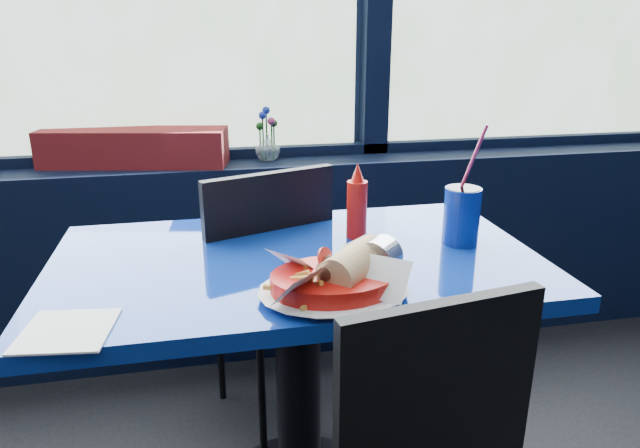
{
  "coord_description": "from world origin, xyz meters",
  "views": [
    {
      "loc": [
        0.09,
        0.7,
        1.29
      ],
      "look_at": [
        0.36,
        1.98,
        0.84
      ],
      "focal_mm": 32.0,
      "sensor_mm": 36.0,
      "label": 1
    }
  ],
  "objects": [
    {
      "name": "planter_box",
      "position": [
        -0.16,
        2.89,
        0.87
      ],
      "size": [
        0.7,
        0.3,
        0.14
      ],
      "primitive_type": "cube",
      "rotation": [
        0.0,
        0.0,
        -0.2
      ],
      "color": "maroon",
      "rests_on": "window_sill"
    },
    {
      "name": "flower_vase",
      "position": [
        0.33,
        2.87,
        0.86
      ],
      "size": [
        0.1,
        0.11,
        0.21
      ],
      "rotation": [
        0.0,
        0.0,
        -0.06
      ],
      "color": "silver",
      "rests_on": "window_sill"
    },
    {
      "name": "soda_cup",
      "position": [
        0.74,
        2.01,
        0.83
      ],
      "size": [
        0.09,
        0.09,
        0.32
      ],
      "rotation": [
        0.0,
        0.0,
        0.12
      ],
      "color": "navy",
      "rests_on": "near_table"
    },
    {
      "name": "food_basket",
      "position": [
        0.35,
        1.77,
        0.79
      ],
      "size": [
        0.35,
        0.35,
        0.11
      ],
      "rotation": [
        0.0,
        0.0,
        0.37
      ],
      "color": "red",
      "rests_on": "near_table"
    },
    {
      "name": "napkin",
      "position": [
        -0.18,
        1.72,
        0.75
      ],
      "size": [
        0.18,
        0.18,
        0.0
      ],
      "primitive_type": "cube",
      "rotation": [
        0.0,
        0.0,
        -0.13
      ],
      "color": "white",
      "rests_on": "near_table"
    },
    {
      "name": "ketchup_bottle",
      "position": [
        0.48,
        2.11,
        0.84
      ],
      "size": [
        0.05,
        0.05,
        0.21
      ],
      "color": "red",
      "rests_on": "near_table"
    },
    {
      "name": "near_table",
      "position": [
        0.3,
        2.0,
        0.57
      ],
      "size": [
        1.2,
        0.7,
        0.75
      ],
      "color": "black",
      "rests_on": "ground"
    },
    {
      "name": "window_sill",
      "position": [
        0.0,
        2.87,
        0.4
      ],
      "size": [
        5.0,
        0.26,
        0.8
      ],
      "primitive_type": "cube",
      "color": "black",
      "rests_on": "ground"
    },
    {
      "name": "chair_near_back",
      "position": [
        0.3,
        2.32,
        0.53
      ],
      "size": [
        0.52,
        0.53,
        0.91
      ],
      "rotation": [
        0.0,
        0.0,
        3.47
      ],
      "color": "black",
      "rests_on": "ground"
    }
  ]
}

